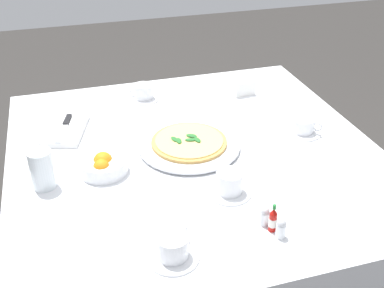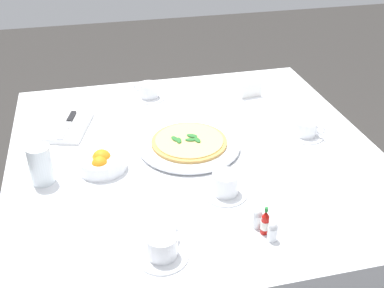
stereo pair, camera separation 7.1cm
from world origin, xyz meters
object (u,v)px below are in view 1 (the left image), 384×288
object	(u,v)px
dinner_knife	(64,127)
pepper_shaker	(265,217)
coffee_cup_right_edge	(303,126)
hot_sauce_bottle	(273,220)
pizza_plate	(189,145)
pizza	(189,141)
coffee_cup_far_right	(143,93)
citrus_bowl	(103,165)
coffee_cup_center_back	(173,248)
napkin_folded	(65,130)
water_glass_near_right	(42,172)
menu_card	(246,90)
salt_shaker	(281,229)
coffee_cup_near_left	(229,184)

from	to	relation	value
dinner_knife	pepper_shaker	distance (m)	0.80
coffee_cup_right_edge	hot_sauce_bottle	world-z (taller)	hot_sauce_bottle
pizza_plate	pizza	bearing A→B (deg)	-135.64
coffee_cup_far_right	citrus_bowl	distance (m)	0.52
coffee_cup_center_back	napkin_folded	distance (m)	0.73
citrus_bowl	pizza	bearing A→B (deg)	101.72
water_glass_near_right	coffee_cup_center_back	bearing A→B (deg)	37.02
coffee_cup_right_edge	coffee_cup_center_back	bearing A→B (deg)	-52.22
pizza_plate	hot_sauce_bottle	world-z (taller)	hot_sauce_bottle
pizza	menu_card	xyz separation A→B (m)	(-0.32, 0.33, 0.01)
coffee_cup_center_back	salt_shaker	distance (m)	0.28
coffee_cup_far_right	coffee_cup_center_back	world-z (taller)	coffee_cup_center_back
pepper_shaker	water_glass_near_right	bearing A→B (deg)	-121.49
napkin_folded	coffee_cup_center_back	bearing A→B (deg)	34.01
pizza_plate	pepper_shaker	xyz separation A→B (m)	(0.42, 0.08, 0.01)
dinner_knife	menu_card	bearing A→B (deg)	112.89
pizza_plate	napkin_folded	xyz separation A→B (m)	(-0.22, -0.39, -0.00)
coffee_cup_far_right	coffee_cup_near_left	bearing A→B (deg)	9.66
coffee_cup_center_back	salt_shaker	bearing A→B (deg)	88.54
pizza	menu_card	size ratio (longest dim) A/B	2.81
coffee_cup_far_right	water_glass_near_right	xyz separation A→B (m)	(0.50, -0.40, 0.02)
pizza_plate	citrus_bowl	distance (m)	0.30
pizza_plate	coffee_cup_far_right	xyz separation A→B (m)	(-0.41, -0.07, 0.02)
napkin_folded	dinner_knife	size ratio (longest dim) A/B	1.29
coffee_cup_far_right	menu_card	world-z (taller)	coffee_cup_far_right
napkin_folded	hot_sauce_bottle	xyz separation A→B (m)	(0.68, 0.49, 0.02)
coffee_cup_near_left	citrus_bowl	distance (m)	0.39
coffee_cup_far_right	hot_sauce_bottle	size ratio (longest dim) A/B	1.57
coffee_cup_center_back	dinner_knife	bearing A→B (deg)	-162.71
hot_sauce_bottle	salt_shaker	distance (m)	0.03
coffee_cup_center_back	water_glass_near_right	distance (m)	0.49
coffee_cup_center_back	hot_sauce_bottle	bearing A→B (deg)	94.41
water_glass_near_right	dinner_knife	bearing A→B (deg)	166.08
pizza	coffee_cup_right_edge	size ratio (longest dim) A/B	1.94
pizza	napkin_folded	distance (m)	0.45
hot_sauce_bottle	pepper_shaker	distance (m)	0.03
coffee_cup_right_edge	menu_card	world-z (taller)	menu_card
coffee_cup_far_right	citrus_bowl	bearing A→B (deg)	-24.91
coffee_cup_right_edge	water_glass_near_right	xyz separation A→B (m)	(0.07, -0.88, 0.03)
pizza_plate	pizza	xyz separation A→B (m)	(-0.00, -0.00, 0.01)
coffee_cup_right_edge	coffee_cup_center_back	xyz separation A→B (m)	(0.46, -0.59, 0.00)
pizza_plate	water_glass_near_right	distance (m)	0.48
pizza	hot_sauce_bottle	bearing A→B (deg)	11.75
pepper_shaker	napkin_folded	bearing A→B (deg)	-143.71
hot_sauce_bottle	menu_card	size ratio (longest dim) A/B	0.92
menu_card	salt_shaker	bearing A→B (deg)	-112.37
dinner_knife	citrus_bowl	bearing A→B (deg)	34.89
water_glass_near_right	napkin_folded	distance (m)	0.32
salt_shaker	pizza	bearing A→B (deg)	-167.78
pizza_plate	coffee_cup_right_edge	world-z (taller)	coffee_cup_right_edge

